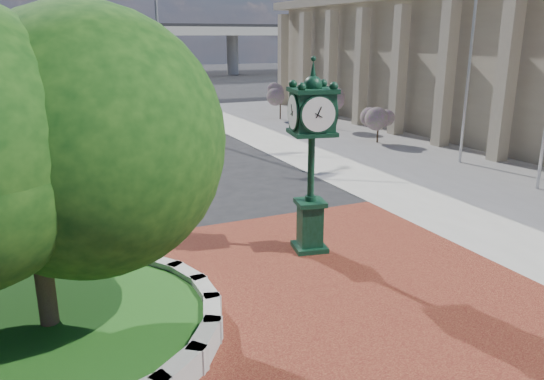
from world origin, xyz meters
The scene contains 16 objects.
ground centered at (0.00, 0.00, 0.00)m, with size 200.00×200.00×0.00m, color black.
plaza centered at (0.00, -1.00, 0.02)m, with size 12.00×12.00×0.04m, color maroon.
sidewalk centered at (16.00, 10.00, 0.02)m, with size 20.00×50.00×0.04m, color #9E9B93.
planter_wall centered at (-2.71, 0.00, 0.27)m, with size 2.96×6.77×0.54m.
grass_bed centered at (-5.00, 0.00, 0.20)m, with size 6.10×6.10×0.40m, color #1E4A15.
overpass centered at (-0.22, 70.00, 6.54)m, with size 90.00×12.00×7.50m.
tree_planter centered at (-5.00, 0.00, 3.72)m, with size 5.20×5.20×6.33m.
tree_street centered at (-4.00, 18.00, 3.24)m, with size 4.40×4.40×5.45m.
post_clock centered at (1.90, 1.93, 2.90)m, with size 1.26×1.26×5.28m.
parked_car centered at (4.18, 34.59, 0.75)m, with size 1.77×4.41×1.50m, color maroon.
flagpole_b centered at (13.61, 8.45, 5.73)m, with size 1.75×0.20×11.19m.
street_lamp_near centered at (3.15, 23.91, 6.07)m, with size 2.28×0.82×10.36m.
street_lamp_far centered at (-2.95, 40.54, 5.71)m, with size 2.17×0.59×9.74m.
shrub_near centered at (12.87, 14.14, 1.59)m, with size 1.20×1.20×2.20m.
shrub_mid centered at (12.97, 19.35, 1.59)m, with size 1.20×1.20×2.20m.
shrub_far centered at (11.62, 24.36, 1.59)m, with size 1.20×1.20×2.20m.
Camera 1 is at (-4.87, -10.34, 5.87)m, focal length 35.00 mm.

